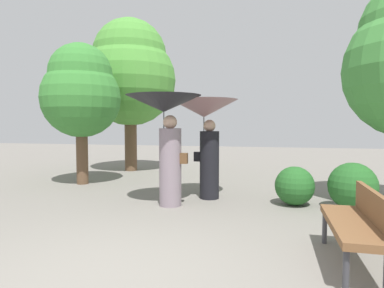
{
  "coord_description": "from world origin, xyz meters",
  "views": [
    {
      "loc": [
        1.51,
        -3.05,
        1.56
      ],
      "look_at": [
        0.0,
        3.53,
        1.16
      ],
      "focal_mm": 31.28,
      "sensor_mm": 36.0,
      "label": 1
    }
  ],
  "objects_px": {
    "person_right": "(205,122)",
    "park_bench": "(359,220)",
    "tree_mid_left": "(130,73)",
    "tree_near_left": "(81,91)",
    "person_left": "(166,122)"
  },
  "relations": [
    {
      "from": "person_right",
      "to": "tree_near_left",
      "type": "xyz_separation_m",
      "value": [
        -3.43,
        0.93,
        0.81
      ]
    },
    {
      "from": "person_right",
      "to": "park_bench",
      "type": "distance_m",
      "value": 3.88
    },
    {
      "from": "person_left",
      "to": "park_bench",
      "type": "distance_m",
      "value": 3.77
    },
    {
      "from": "person_right",
      "to": "tree_near_left",
      "type": "height_order",
      "value": "tree_near_left"
    },
    {
      "from": "person_right",
      "to": "tree_near_left",
      "type": "distance_m",
      "value": 3.65
    },
    {
      "from": "tree_mid_left",
      "to": "person_left",
      "type": "bearing_deg",
      "value": -59.18
    },
    {
      "from": "person_right",
      "to": "tree_mid_left",
      "type": "height_order",
      "value": "tree_mid_left"
    },
    {
      "from": "person_right",
      "to": "tree_mid_left",
      "type": "distance_m",
      "value": 5.07
    },
    {
      "from": "tree_near_left",
      "to": "tree_mid_left",
      "type": "distance_m",
      "value": 2.77
    },
    {
      "from": "person_right",
      "to": "park_bench",
      "type": "relative_size",
      "value": 1.37
    },
    {
      "from": "person_left",
      "to": "tree_mid_left",
      "type": "height_order",
      "value": "tree_mid_left"
    },
    {
      "from": "person_left",
      "to": "tree_mid_left",
      "type": "xyz_separation_m",
      "value": [
        -2.59,
        4.34,
        1.66
      ]
    },
    {
      "from": "park_bench",
      "to": "tree_mid_left",
      "type": "relative_size",
      "value": 0.3
    },
    {
      "from": "person_right",
      "to": "park_bench",
      "type": "bearing_deg",
      "value": -139.76
    },
    {
      "from": "person_right",
      "to": "tree_mid_left",
      "type": "relative_size",
      "value": 0.41
    }
  ]
}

